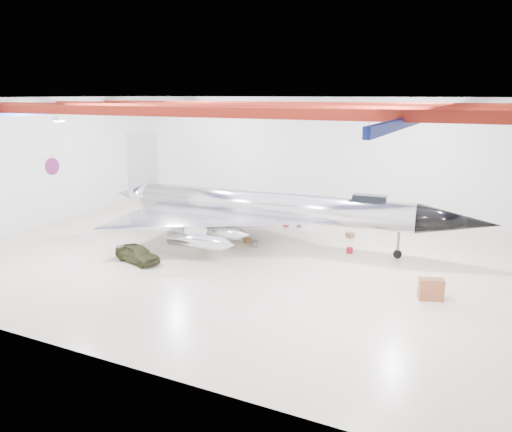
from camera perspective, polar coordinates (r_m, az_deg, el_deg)
The scene contains 17 objects.
floor at distance 35.41m, azimuth -1.71°, elevation -4.76°, with size 40.00×40.00×0.00m, color beige.
wall_back at distance 47.72m, azimuth 6.66°, elevation 6.76°, with size 40.00×40.00×0.00m, color silver.
wall_left at distance 46.74m, azimuth -24.17°, elevation 5.50°, with size 30.00×30.00×0.00m, color silver.
ceiling at distance 33.58m, azimuth -1.85°, elevation 13.34°, with size 40.00×40.00×0.00m, color #0A0F38.
ceiling_structure at distance 33.59m, azimuth -1.84°, elevation 12.18°, with size 39.50×29.50×1.08m.
wall_roundel at distance 48.05m, azimuth -22.25°, elevation 5.28°, with size 1.50×1.50×0.10m, color #B21414.
jet_aircraft at distance 37.96m, azimuth 1.47°, elevation 0.71°, with size 29.96×18.33×8.16m.
jeep at distance 35.19m, azimuth -13.41°, elevation -4.20°, with size 1.47×3.65×1.24m, color #2F3219.
desk at distance 29.86m, azimuth 19.36°, elevation -7.91°, with size 1.34×0.67×1.23m, color brown.
crate_ply at distance 42.48m, azimuth -7.93°, elevation -1.48°, with size 0.50×0.40×0.35m, color olive.
toolbox_red at distance 43.62m, azimuth 3.44°, elevation -0.98°, with size 0.46×0.37×0.32m, color maroon.
engine_drum at distance 37.63m, azimuth -0.15°, elevation -3.24°, with size 0.53×0.53×0.48m, color #59595B.
parts_bin at distance 40.79m, azimuth 10.70°, elevation -2.19°, with size 0.59×0.47×0.41m, color olive.
crate_small at distance 45.29m, azimuth -8.66°, elevation -0.59°, with size 0.41×0.33×0.29m, color #59595B.
tool_chest at distance 36.91m, azimuth 10.65°, elevation -3.87°, with size 0.48×0.48×0.43m, color maroon.
oil_barrel at distance 38.80m, azimuth -1.00°, elevation -2.79°, with size 0.54×0.44×0.38m, color olive.
spares_box at distance 43.45m, azimuth 4.94°, elevation -1.03°, with size 0.41×0.41×0.37m, color #59595B.
Camera 1 is at (15.60, -29.73, 11.25)m, focal length 35.00 mm.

